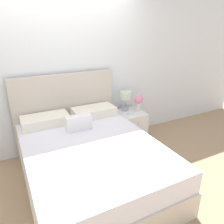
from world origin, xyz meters
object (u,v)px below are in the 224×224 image
object	(u,v)px
teacup	(130,113)
table_lamp	(126,98)
nightstand	(130,126)
bed	(89,159)
flower_vase	(139,100)

from	to	relation	value
teacup	table_lamp	bearing A→B (deg)	82.67
nightstand	teacup	world-z (taller)	teacup
table_lamp	teacup	size ratio (longest dim) A/B	3.00
nightstand	teacup	xyz separation A→B (m)	(-0.07, -0.08, 0.29)
bed	teacup	bearing A→B (deg)	32.74
bed	teacup	xyz separation A→B (m)	(1.01, 0.65, 0.23)
bed	nightstand	size ratio (longest dim) A/B	4.00
nightstand	table_lamp	xyz separation A→B (m)	(-0.05, 0.11, 0.50)
nightstand	table_lamp	bearing A→B (deg)	113.47
flower_vase	teacup	world-z (taller)	flower_vase
bed	flower_vase	xyz separation A→B (m)	(1.24, 0.73, 0.40)
bed	flower_vase	bearing A→B (deg)	30.44
nightstand	flower_vase	world-z (taller)	flower_vase
teacup	bed	bearing A→B (deg)	-147.26
bed	nightstand	distance (m)	1.30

